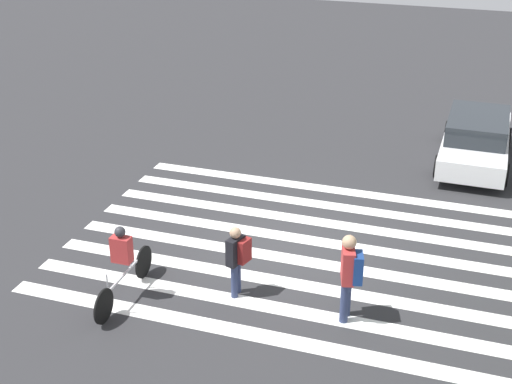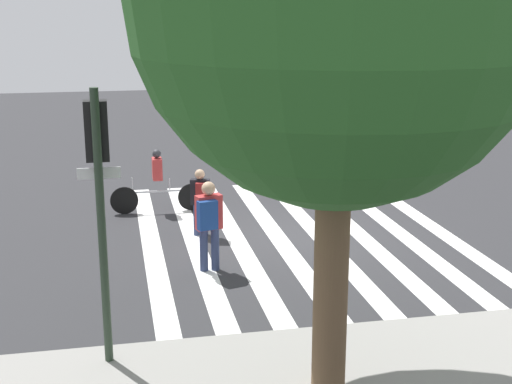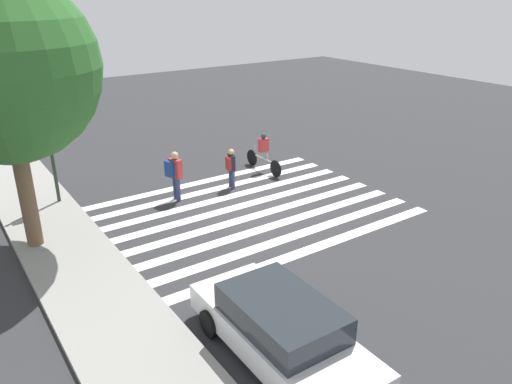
{
  "view_description": "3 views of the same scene",
  "coord_description": "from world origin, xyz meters",
  "views": [
    {
      "loc": [
        13.81,
        3.77,
        8.26
      ],
      "look_at": [
        0.2,
        -0.75,
        1.4
      ],
      "focal_mm": 50.0,
      "sensor_mm": 36.0,
      "label": 1
    },
    {
      "loc": [
        4.09,
        15.22,
        5.21
      ],
      "look_at": [
        1.11,
        0.57,
        1.26
      ],
      "focal_mm": 50.0,
      "sensor_mm": 36.0,
      "label": 2
    },
    {
      "loc": [
        -13.26,
        8.96,
        7.28
      ],
      "look_at": [
        -0.75,
        0.36,
        1.01
      ],
      "focal_mm": 35.0,
      "sensor_mm": 36.0,
      "label": 3
    }
  ],
  "objects": [
    {
      "name": "sidewalk_curb",
      "position": [
        0.0,
        6.25,
        0.07
      ],
      "size": [
        36.0,
        2.5,
        0.14
      ],
      "color": "gray",
      "rests_on": "ground_plane"
    },
    {
      "name": "traffic_light",
      "position": [
        4.31,
        5.34,
        2.9
      ],
      "size": [
        0.6,
        0.5,
        4.14
      ],
      "color": "#283828",
      "rests_on": "ground_plane"
    },
    {
      "name": "cyclist_mid_street",
      "position": [
        3.03,
        -2.62,
        0.87
      ],
      "size": [
        2.44,
        0.4,
        1.65
      ],
      "rotation": [
        0.0,
        0.0,
        0.01
      ],
      "color": "black",
      "rests_on": "ground_plane"
    },
    {
      "name": "pedestrian_adult_tall_backpack",
      "position": [
        2.19,
        -0.49,
        0.92
      ],
      "size": [
        0.47,
        0.44,
        1.57
      ],
      "rotation": [
        0.0,
        0.0,
        2.87
      ],
      "color": "navy",
      "rests_on": "ground_plane"
    },
    {
      "name": "ground_plane",
      "position": [
        0.0,
        0.0,
        0.0
      ],
      "size": [
        60.0,
        60.0,
        0.0
      ],
      "primitive_type": "plane",
      "color": "#2D2D30"
    },
    {
      "name": "crosswalk_stripes",
      "position": [
        0.0,
        0.0,
        0.0
      ],
      "size": [
        7.17,
        10.0,
        0.01
      ],
      "color": "white",
      "rests_on": "ground_plane"
    },
    {
      "name": "pedestrian_adult_blue_shirt",
      "position": [
        2.32,
        1.82,
        1.08
      ],
      "size": [
        0.55,
        0.51,
        1.85
      ],
      "rotation": [
        0.0,
        0.0,
        3.41
      ],
      "color": "navy",
      "rests_on": "ground_plane"
    }
  ]
}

